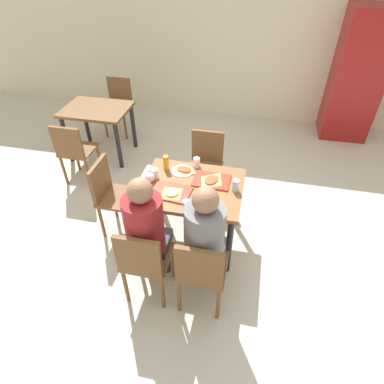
{
  "coord_description": "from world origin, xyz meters",
  "views": [
    {
      "loc": [
        0.51,
        -2.37,
        2.66
      ],
      "look_at": [
        0.0,
        0.0,
        0.67
      ],
      "focal_mm": 29.98,
      "sensor_mm": 36.0,
      "label": 1
    }
  ],
  "objects_px": {
    "background_chair_near": "(74,149)",
    "chair_near_left": "(144,260)",
    "chair_far_side": "(206,162)",
    "paper_plate_center": "(183,171)",
    "tray_red_near": "(171,192)",
    "condiment_bottle": "(166,163)",
    "tray_red_far": "(212,180)",
    "pizza_slice_c": "(184,170)",
    "chair_near_right": "(201,270)",
    "pizza_slice_b": "(211,180)",
    "foil_bundle": "(150,178)",
    "plastic_cup_b": "(187,205)",
    "paper_plate_near_edge": "(203,202)",
    "person_in_brown_jacket": "(205,237)",
    "soda_can": "(236,186)",
    "pizza_slice_a": "(172,193)",
    "drink_fridge": "(357,77)",
    "background_chair_far": "(119,102)",
    "chair_left_end": "(111,192)",
    "background_table": "(98,116)",
    "person_in_red": "(147,228)",
    "main_table": "(192,195)"
  },
  "relations": [
    {
      "from": "chair_far_side",
      "to": "pizza_slice_b",
      "type": "bearing_deg",
      "value": -75.77
    },
    {
      "from": "chair_near_left",
      "to": "drink_fridge",
      "type": "relative_size",
      "value": 0.46
    },
    {
      "from": "pizza_slice_b",
      "to": "pizza_slice_c",
      "type": "bearing_deg",
      "value": 157.46
    },
    {
      "from": "person_in_brown_jacket",
      "to": "background_chair_far",
      "type": "height_order",
      "value": "person_in_brown_jacket"
    },
    {
      "from": "background_chair_near",
      "to": "tray_red_far",
      "type": "bearing_deg",
      "value": -17.4
    },
    {
      "from": "chair_near_left",
      "to": "plastic_cup_b",
      "type": "distance_m",
      "value": 0.59
    },
    {
      "from": "tray_red_far",
      "to": "soda_can",
      "type": "relative_size",
      "value": 2.95
    },
    {
      "from": "pizza_slice_a",
      "to": "background_chair_near",
      "type": "bearing_deg",
      "value": 150.3
    },
    {
      "from": "condiment_bottle",
      "to": "background_chair_near",
      "type": "bearing_deg",
      "value": 160.55
    },
    {
      "from": "tray_red_far",
      "to": "pizza_slice_c",
      "type": "distance_m",
      "value": 0.32
    },
    {
      "from": "person_in_red",
      "to": "pizza_slice_c",
      "type": "distance_m",
      "value": 0.87
    },
    {
      "from": "main_table",
      "to": "chair_left_end",
      "type": "height_order",
      "value": "chair_left_end"
    },
    {
      "from": "pizza_slice_b",
      "to": "foil_bundle",
      "type": "height_order",
      "value": "foil_bundle"
    },
    {
      "from": "chair_far_side",
      "to": "paper_plate_center",
      "type": "xyz_separation_m",
      "value": [
        -0.15,
        -0.56,
        0.23
      ]
    },
    {
      "from": "pizza_slice_a",
      "to": "paper_plate_center",
      "type": "bearing_deg",
      "value": 88.49
    },
    {
      "from": "chair_near_left",
      "to": "tray_red_near",
      "type": "height_order",
      "value": "chair_near_left"
    },
    {
      "from": "chair_near_left",
      "to": "pizza_slice_c",
      "type": "xyz_separation_m",
      "value": [
        0.11,
        1.01,
        0.25
      ]
    },
    {
      "from": "pizza_slice_c",
      "to": "drink_fridge",
      "type": "distance_m",
      "value": 3.33
    },
    {
      "from": "pizza_slice_c",
      "to": "drink_fridge",
      "type": "bearing_deg",
      "value": 52.03
    },
    {
      "from": "pizza_slice_b",
      "to": "pizza_slice_c",
      "type": "xyz_separation_m",
      "value": [
        -0.3,
        0.13,
        -0.01
      ]
    },
    {
      "from": "pizza_slice_c",
      "to": "condiment_bottle",
      "type": "xyz_separation_m",
      "value": [
        -0.19,
        -0.01,
        0.06
      ]
    },
    {
      "from": "paper_plate_center",
      "to": "soda_can",
      "type": "relative_size",
      "value": 1.8
    },
    {
      "from": "chair_far_side",
      "to": "person_in_red",
      "type": "distance_m",
      "value": 1.46
    },
    {
      "from": "tray_red_far",
      "to": "pizza_slice_b",
      "type": "distance_m",
      "value": 0.02
    },
    {
      "from": "background_chair_far",
      "to": "pizza_slice_c",
      "type": "bearing_deg",
      "value": -51.46
    },
    {
      "from": "chair_left_end",
      "to": "pizza_slice_c",
      "type": "bearing_deg",
      "value": 17.05
    },
    {
      "from": "chair_near_left",
      "to": "plastic_cup_b",
      "type": "xyz_separation_m",
      "value": [
        0.27,
        0.44,
        0.28
      ]
    },
    {
      "from": "person_in_red",
      "to": "foil_bundle",
      "type": "bearing_deg",
      "value": 105.43
    },
    {
      "from": "paper_plate_center",
      "to": "foil_bundle",
      "type": "relative_size",
      "value": 2.2
    },
    {
      "from": "chair_near_right",
      "to": "chair_far_side",
      "type": "bearing_deg",
      "value": 98.91
    },
    {
      "from": "person_in_brown_jacket",
      "to": "soda_can",
      "type": "xyz_separation_m",
      "value": [
        0.17,
        0.66,
        0.04
      ]
    },
    {
      "from": "tray_red_near",
      "to": "condiment_bottle",
      "type": "relative_size",
      "value": 2.25
    },
    {
      "from": "chair_far_side",
      "to": "pizza_slice_c",
      "type": "bearing_deg",
      "value": -103.34
    },
    {
      "from": "background_chair_near",
      "to": "chair_near_left",
      "type": "bearing_deg",
      "value": -45.94
    },
    {
      "from": "paper_plate_center",
      "to": "paper_plate_near_edge",
      "type": "height_order",
      "value": "same"
    },
    {
      "from": "drink_fridge",
      "to": "background_chair_far",
      "type": "xyz_separation_m",
      "value": [
        -3.59,
        -0.69,
        -0.44
      ]
    },
    {
      "from": "chair_left_end",
      "to": "background_chair_near",
      "type": "bearing_deg",
      "value": 138.99
    },
    {
      "from": "pizza_slice_c",
      "to": "soda_can",
      "type": "xyz_separation_m",
      "value": [
        0.55,
        -0.21,
        0.04
      ]
    },
    {
      "from": "person_in_brown_jacket",
      "to": "condiment_bottle",
      "type": "height_order",
      "value": "person_in_brown_jacket"
    },
    {
      "from": "background_table",
      "to": "background_chair_near",
      "type": "xyz_separation_m",
      "value": [
        -0.0,
        -0.73,
        -0.1
      ]
    },
    {
      "from": "chair_far_side",
      "to": "background_chair_near",
      "type": "bearing_deg",
      "value": -177.16
    },
    {
      "from": "paper_plate_near_edge",
      "to": "drink_fridge",
      "type": "bearing_deg",
      "value": 60.02
    },
    {
      "from": "person_in_red",
      "to": "condiment_bottle",
      "type": "xyz_separation_m",
      "value": [
        -0.07,
        0.86,
        0.06
      ]
    },
    {
      "from": "paper_plate_center",
      "to": "paper_plate_near_edge",
      "type": "distance_m",
      "value": 0.53
    },
    {
      "from": "paper_plate_near_edge",
      "to": "background_chair_near",
      "type": "height_order",
      "value": "background_chair_near"
    },
    {
      "from": "paper_plate_near_edge",
      "to": "pizza_slice_c",
      "type": "bearing_deg",
      "value": 121.94
    },
    {
      "from": "plastic_cup_b",
      "to": "background_chair_far",
      "type": "xyz_separation_m",
      "value": [
        -1.7,
        2.5,
        -0.28
      ]
    },
    {
      "from": "tray_red_near",
      "to": "background_chair_far",
      "type": "xyz_separation_m",
      "value": [
        -1.5,
        2.3,
        -0.24
      ]
    },
    {
      "from": "tray_red_near",
      "to": "drink_fridge",
      "type": "relative_size",
      "value": 0.19
    },
    {
      "from": "main_table",
      "to": "chair_left_end",
      "type": "xyz_separation_m",
      "value": [
        -0.87,
        0.0,
        -0.12
      ]
    }
  ]
}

